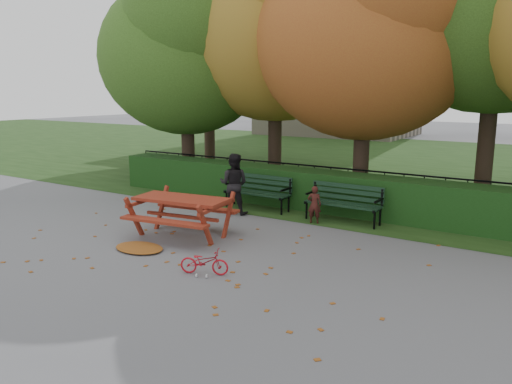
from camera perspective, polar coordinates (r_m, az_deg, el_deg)
The scene contains 17 objects.
ground at distance 9.51m, azimuth -5.20°, elevation -7.24°, with size 90.00×90.00×0.00m, color slate.
grass_strip at distance 21.99m, azimuth 17.99°, elevation 3.00°, with size 90.00×90.00×0.00m, color #193511.
building_left at distance 36.41m, azimuth 9.65°, elevation 18.39°, with size 10.00×7.00×15.00m, color tan.
hedge at distance 13.09m, azimuth 7.03°, elevation 0.19°, with size 13.00×0.90×1.00m, color black.
iron_fence at distance 13.79m, azimuth 8.50°, elevation 0.89°, with size 14.00×0.04×1.02m.
tree_a at distance 16.68m, azimuth -7.76°, elevation 16.47°, with size 5.88×5.60×7.48m.
tree_b at distance 16.14m, azimuth 2.94°, elevation 19.88°, with size 6.72×6.40×8.79m.
tree_c at distance 13.97m, azimuth 13.52°, elevation 18.51°, with size 6.30×6.00×8.00m.
tree_f at distance 20.85m, azimuth -5.21°, elevation 18.76°, with size 6.93×6.60×9.19m.
bench_left at distance 13.03m, azimuth 0.33°, elevation 0.32°, with size 1.80×0.57×0.88m.
bench_right at distance 11.93m, azimuth 10.08°, elevation -0.91°, with size 1.80×0.57×0.88m.
picnic_table at distance 10.63m, azimuth -8.52°, elevation -1.62°, with size 2.19×1.87×0.96m.
leaf_pile at distance 10.07m, azimuth -13.20°, elevation -6.21°, with size 1.05×0.73×0.07m, color brown.
leaf_scatter at distance 9.73m, azimuth -4.10°, elevation -6.74°, with size 9.00×5.70×0.01m, color brown, non-canonical shape.
child at distance 11.69m, azimuth 6.69°, elevation -1.44°, with size 0.32×0.21×0.89m, color #3C1813.
adult at distance 12.46m, azimuth -2.56°, elevation 0.94°, with size 0.74×0.58×1.53m, color black.
bicycle at distance 8.53m, azimuth -5.93°, elevation -7.94°, with size 0.29×0.84×0.44m, color red.
Camera 1 is at (5.61, -7.05, 3.05)m, focal length 35.00 mm.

